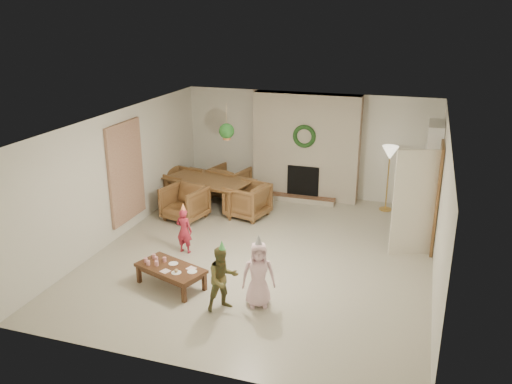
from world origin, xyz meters
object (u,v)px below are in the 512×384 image
at_px(dining_table, 208,193).
at_px(child_plaid, 223,279).
at_px(dining_chair_left, 179,186).
at_px(dining_chair_right, 247,200).
at_px(child_pink, 258,274).
at_px(dining_chair_far, 230,182).
at_px(coffee_table_top, 171,268).
at_px(dining_chair_near, 185,203).
at_px(child_red, 184,231).

distance_m(dining_table, child_plaid, 4.38).
bearing_deg(child_plaid, dining_chair_left, 80.45).
height_order(dining_chair_right, child_pink, child_pink).
relative_size(dining_chair_far, coffee_table_top, 0.72).
relative_size(dining_chair_left, dining_chair_right, 1.00).
bearing_deg(child_pink, dining_chair_far, 93.77).
bearing_deg(child_pink, dining_table, 100.89).
bearing_deg(dining_chair_near, child_pink, -33.88).
relative_size(dining_chair_right, child_pink, 0.79).
relative_size(dining_table, dining_chair_far, 2.34).
bearing_deg(coffee_table_top, child_plaid, -0.33).
bearing_deg(child_red, dining_chair_far, -80.75).
relative_size(dining_chair_right, coffee_table_top, 0.72).
bearing_deg(dining_chair_left, dining_chair_far, -45.00).
height_order(dining_chair_far, child_plaid, child_plaid).
height_order(dining_chair_far, child_red, child_red).
bearing_deg(coffee_table_top, child_red, 124.64).
bearing_deg(child_red, dining_chair_near, -60.92).
xyz_separation_m(dining_chair_far, coffee_table_top, (0.63, -4.39, -0.05)).
distance_m(dining_chair_left, coffee_table_top, 4.12).
bearing_deg(dining_chair_right, dining_table, -90.00).
bearing_deg(child_pink, dining_chair_left, 107.53).
distance_m(dining_table, dining_chair_near, 0.85).
bearing_deg(dining_table, dining_chair_left, -180.00).
xyz_separation_m(child_red, child_plaid, (1.41, -1.63, 0.08)).
relative_size(dining_chair_near, child_pink, 0.79).
relative_size(dining_table, child_red, 2.24).
height_order(dining_chair_left, child_plaid, child_plaid).
relative_size(dining_table, coffee_table_top, 1.68).
relative_size(dining_table, dining_chair_near, 2.34).
bearing_deg(child_red, coffee_table_top, 109.37).
xyz_separation_m(coffee_table_top, child_red, (-0.34, 1.25, 0.10)).
height_order(dining_chair_right, child_red, child_red).
height_order(dining_chair_left, dining_chair_right, same).
height_order(dining_table, child_pink, child_pink).
distance_m(child_red, child_plaid, 2.15).
relative_size(dining_chair_far, dining_chair_right, 1.00).
bearing_deg(dining_chair_left, dining_chair_near, -135.00).
bearing_deg(child_plaid, dining_chair_right, 60.42).
relative_size(dining_chair_near, child_plaid, 0.81).
xyz_separation_m(dining_chair_near, dining_chair_far, (0.41, 1.65, 0.00)).
relative_size(dining_chair_near, coffee_table_top, 0.72).
distance_m(dining_chair_far, child_red, 3.16).
bearing_deg(dining_chair_far, child_pink, 129.71).
bearing_deg(dining_chair_right, dining_chair_far, -128.66).
height_order(dining_table, dining_chair_far, dining_chair_far).
xyz_separation_m(dining_chair_near, dining_chair_left, (-0.62, 1.03, 0.00)).
bearing_deg(child_red, child_pink, 148.18).
height_order(dining_table, dining_chair_right, dining_chair_right).
distance_m(child_plaid, child_pink, 0.55).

